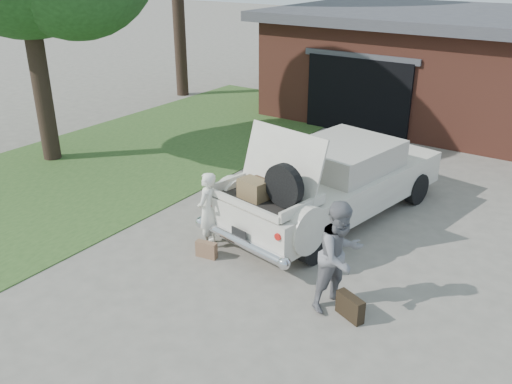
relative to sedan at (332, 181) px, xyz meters
The scene contains 8 objects.
ground 2.69m from the sedan, 101.42° to the right, with size 90.00×90.00×0.00m, color gray.
grass_strip 6.08m from the sedan, behind, with size 6.00×16.00×0.02m, color #2D4C1E.
house 9.00m from the sedan, 86.98° to the left, with size 12.80×7.80×3.30m.
sedan is the anchor object (origin of this frame).
woman_left 2.67m from the sedan, 118.45° to the right, with size 0.52×0.34×1.42m, color white.
woman_right 3.08m from the sedan, 60.78° to the right, with size 0.83×0.65×1.71m, color gray.
suitcase_left 2.96m from the sedan, 110.92° to the right, with size 0.38×0.12×0.30m, color #8E6648.
suitcase_right 3.42m from the sedan, 57.86° to the right, with size 0.47×0.15×0.37m, color black.
Camera 1 is at (4.89, -6.48, 4.87)m, focal length 38.00 mm.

